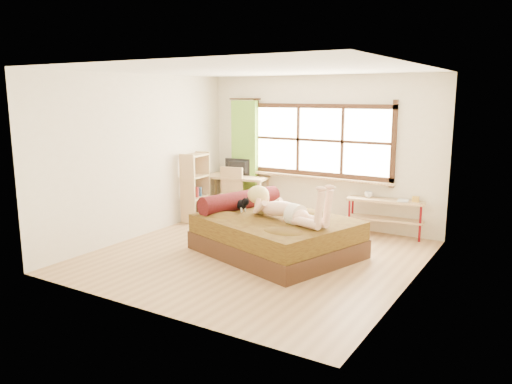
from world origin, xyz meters
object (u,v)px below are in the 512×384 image
Objects in this scene: bed at (274,233)px; desk at (236,181)px; kitten at (240,203)px; bookshelf at (195,187)px; chair at (229,191)px; pipe_shelf at (386,209)px; woman at (284,198)px.

desk is at bearing 154.83° from bed.
kitten is 1.76m from bookshelf.
bed is at bearing -27.82° from bookshelf.
pipe_shelf is at bearing 0.83° from chair.
bed is at bearing 10.27° from kitten.
bookshelf is (-3.39, -0.83, 0.19)m from pipe_shelf.
chair is at bearing -85.20° from desk.
kitten is 0.25× the size of bookshelf.
bookshelf is (-2.22, 0.92, 0.36)m from bed.
kitten is at bearing -145.91° from pipe_shelf.
bed is 0.77m from kitten.
bed is 1.71× the size of woman.
desk is at bearing 94.80° from chair.
kitten is 1.58m from chair.
bookshelf is at bearing -130.53° from desk.
bed is 7.96× the size of kitten.
pipe_shelf is at bearing 59.65° from kitten.
desk is (-1.11, 1.55, 0.02)m from kitten.
chair is at bearing -178.63° from pipe_shelf.
woman is (0.20, -0.07, 0.58)m from bed.
bed is at bearing 179.24° from woman.
desk reaches higher than pipe_shelf.
bed is 2.02× the size of bookshelf.
bed is at bearing -45.69° from chair.
woman is 2.63m from bookshelf.
desk is 1.05× the size of pipe_shelf.
desk is at bearing 52.89° from bookshelf.
desk is (-1.98, 1.70, -0.17)m from woman.
desk is at bearing 156.76° from woman.
chair reaches higher than kitten.
woman is 2.11m from pipe_shelf.
bookshelf reaches higher than woman.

